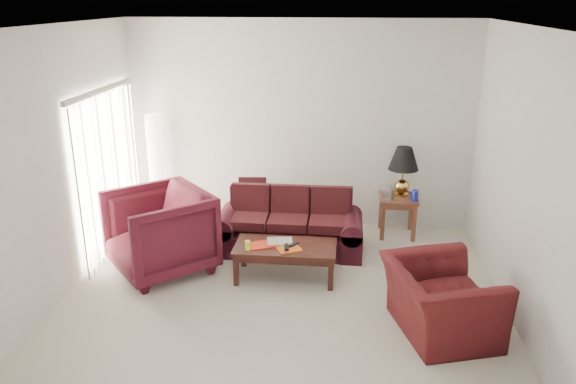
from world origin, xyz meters
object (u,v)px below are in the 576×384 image
object	(u,v)px
floor_lamp	(157,170)
armchair_right	(440,300)
sofa	(289,222)
end_table	(397,216)
armchair_left	(160,232)
coffee_table	(285,261)

from	to	relation	value
floor_lamp	armchair_right	xyz separation A→B (m)	(3.77, -2.54, -0.49)
sofa	end_table	bearing A→B (deg)	25.06
end_table	armchair_left	bearing A→B (deg)	-154.30
sofa	armchair_left	distance (m)	1.71
floor_lamp	armchair_left	bearing A→B (deg)	-71.21
sofa	coffee_table	size ratio (longest dim) A/B	1.61
floor_lamp	armchair_left	world-z (taller)	floor_lamp
sofa	coffee_table	xyz separation A→B (m)	(0.04, -0.80, -0.19)
sofa	armchair_right	distance (m)	2.50
sofa	armchair_right	xyz separation A→B (m)	(1.73, -1.81, -0.04)
floor_lamp	armchair_left	distance (m)	1.62
armchair_left	armchair_right	distance (m)	3.43
end_table	armchair_right	distance (m)	2.50
end_table	armchair_left	size ratio (longest dim) A/B	0.51
end_table	coffee_table	bearing A→B (deg)	-134.43
sofa	armchair_left	size ratio (longest dim) A/B	1.72
sofa	armchair_left	world-z (taller)	armchair_left
floor_lamp	coffee_table	size ratio (longest dim) A/B	1.39
armchair_left	coffee_table	world-z (taller)	armchair_left
armchair_right	coffee_table	size ratio (longest dim) A/B	0.91
end_table	coffee_table	distance (m)	2.08
end_table	coffee_table	world-z (taller)	end_table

